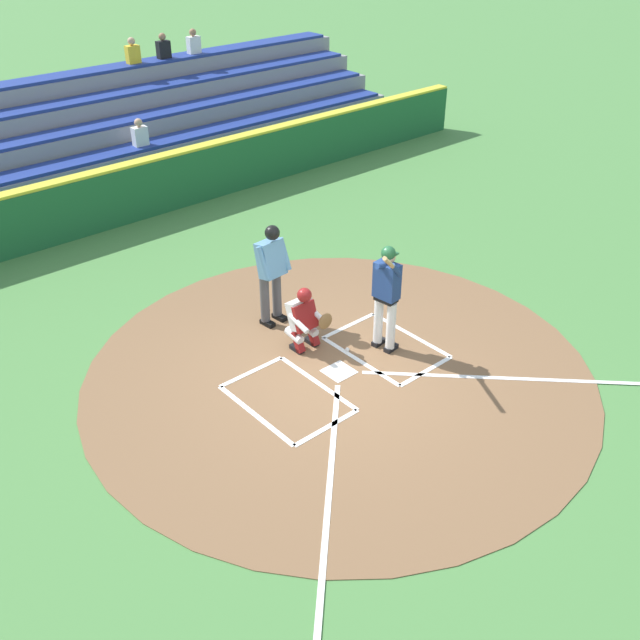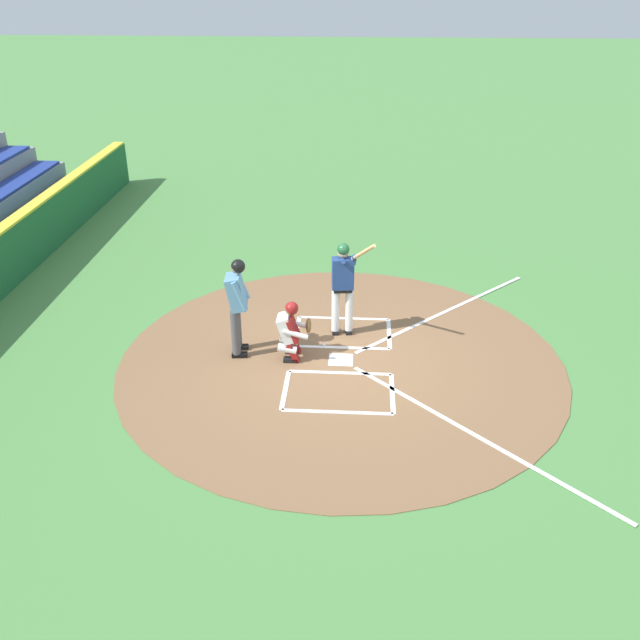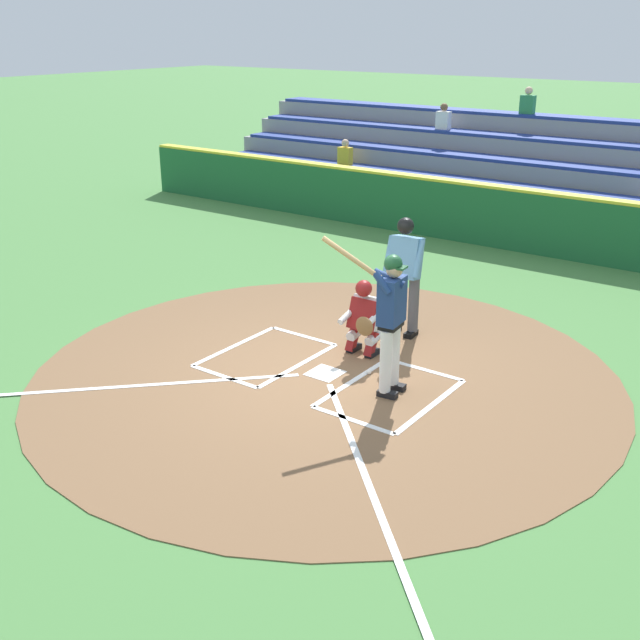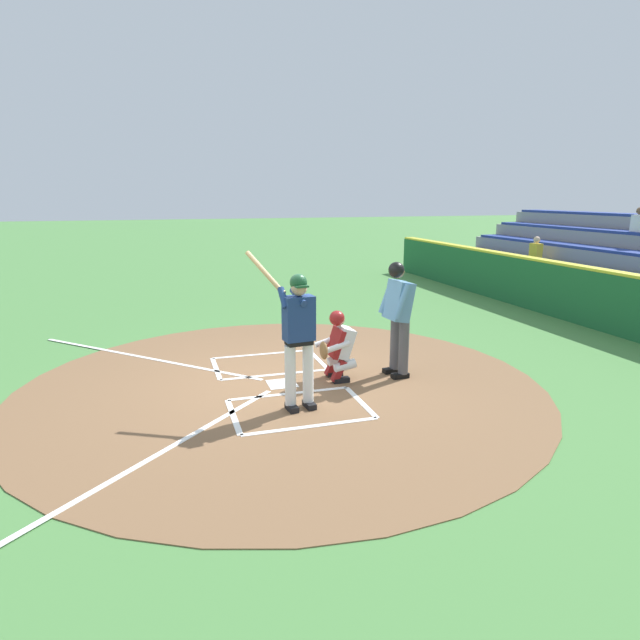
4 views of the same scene
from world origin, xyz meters
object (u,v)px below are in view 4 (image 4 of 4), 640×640
(catcher, at_px, (338,344))
(plate_umpire, at_px, (398,311))
(batter, at_px, (298,331))
(baseball, at_px, (312,391))

(catcher, relative_size, plate_umpire, 0.61)
(batter, relative_size, plate_umpire, 1.14)
(batter, height_order, plate_umpire, batter)
(batter, bearing_deg, catcher, -43.28)
(catcher, bearing_deg, plate_umpire, -95.33)
(batter, bearing_deg, plate_umpire, -65.27)
(catcher, distance_m, plate_umpire, 1.09)
(plate_umpire, height_order, baseball, plate_umpire)
(plate_umpire, bearing_deg, catcher, 84.67)
(baseball, bearing_deg, catcher, -51.44)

